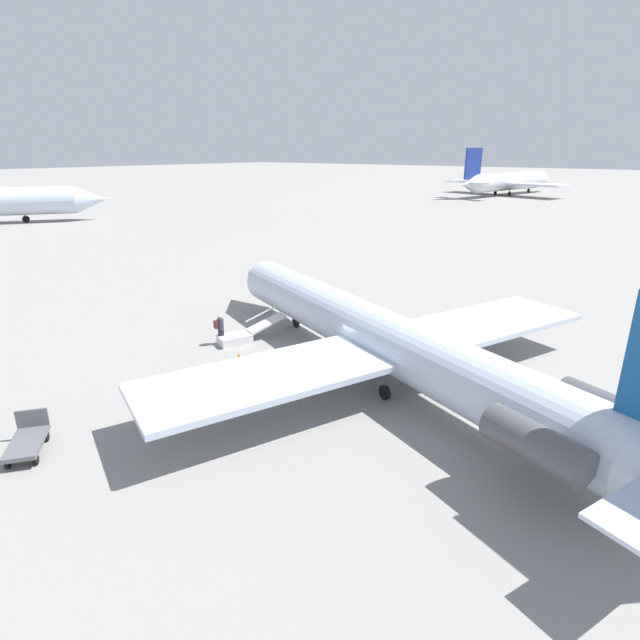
{
  "coord_description": "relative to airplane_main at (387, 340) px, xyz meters",
  "views": [
    {
      "loc": [
        -11.69,
        19.15,
        10.4
      ],
      "look_at": [
        3.69,
        -0.49,
        1.84
      ],
      "focal_mm": 28.0,
      "sensor_mm": 36.0,
      "label": 1
    }
  ],
  "objects": [
    {
      "name": "airplane_main",
      "position": [
        0.0,
        0.0,
        0.0
      ],
      "size": [
        29.45,
        22.95,
        6.94
      ],
      "rotation": [
        0.0,
        0.0,
        -0.36
      ],
      "color": "silver",
      "rests_on": "ground"
    },
    {
      "name": "luggage_cart",
      "position": [
        7.11,
        13.06,
        -1.61
      ],
      "size": [
        2.42,
        2.2,
        1.22
      ],
      "rotation": [
        0.0,
        0.0,
        -0.64
      ],
      "color": "#595B60",
      "rests_on": "ground"
    },
    {
      "name": "traffic_cone_near_stairs",
      "position": [
        7.17,
        2.66,
        -1.87
      ],
      "size": [
        0.42,
        0.42,
        0.46
      ],
      "color": "black",
      "rests_on": "ground"
    },
    {
      "name": "boarding_stairs",
      "position": [
        9.04,
        0.72,
        -1.7
      ],
      "size": [
        2.35,
        4.11,
        1.72
      ],
      "rotation": [
        0.0,
        0.0,
        -1.93
      ],
      "color": "silver",
      "rests_on": "ground"
    },
    {
      "name": "passenger",
      "position": [
        9.71,
        1.66,
        -1.07
      ],
      "size": [
        0.44,
        0.57,
        1.74
      ],
      "rotation": [
        0.0,
        0.0,
        -1.93
      ],
      "color": "#23232D",
      "rests_on": "ground"
    },
    {
      "name": "airplane_far_left",
      "position": [
        29.56,
        -105.32,
        1.13
      ],
      "size": [
        28.73,
        38.23,
        10.69
      ],
      "rotation": [
        0.0,
        0.0,
        4.5
      ],
      "color": "silver",
      "rests_on": "ground"
    },
    {
      "name": "ground_plane",
      "position": [
        0.89,
        -0.34,
        -2.07
      ],
      "size": [
        600.0,
        600.0,
        0.0
      ],
      "primitive_type": "plane",
      "color": "gray"
    }
  ]
}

